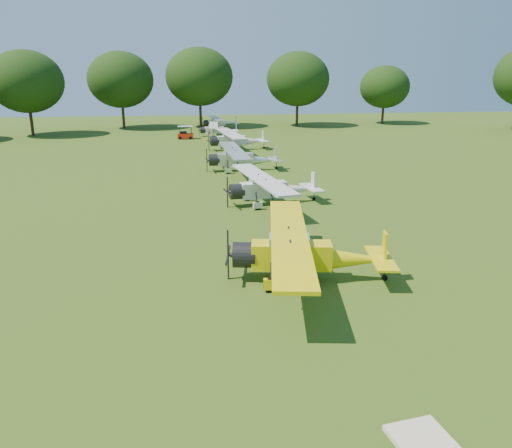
{
  "coord_description": "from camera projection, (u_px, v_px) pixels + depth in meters",
  "views": [
    {
      "loc": [
        -4.36,
        -29.0,
        9.27
      ],
      "look_at": [
        -0.95,
        -3.87,
        1.4
      ],
      "focal_mm": 35.0,
      "sensor_mm": 36.0,
      "label": 1
    }
  ],
  "objects": [
    {
      "name": "aircraft_3",
      "position": [
        270.0,
        187.0,
        35.6
      ],
      "size": [
        7.0,
        11.08,
        2.18
      ],
      "rotation": [
        0.0,
        0.0,
        0.16
      ],
      "color": "silver",
      "rests_on": "ground"
    },
    {
      "name": "ground",
      "position": [
        263.0,
        227.0,
        30.76
      ],
      "size": [
        160.0,
        160.0,
        0.0
      ],
      "primitive_type": "plane",
      "color": "#314F13",
      "rests_on": "ground"
    },
    {
      "name": "aircraft_7",
      "position": [
        219.0,
        122.0,
        81.94
      ],
      "size": [
        5.98,
        9.51,
        1.87
      ],
      "rotation": [
        0.0,
        0.0,
        0.11
      ],
      "color": "silver",
      "rests_on": "ground"
    },
    {
      "name": "tree_belt",
      "position": [
        324.0,
        92.0,
        28.99
      ],
      "size": [
        137.36,
        130.27,
        14.52
      ],
      "color": "black",
      "rests_on": "ground"
    },
    {
      "name": "aircraft_5",
      "position": [
        236.0,
        139.0,
        59.84
      ],
      "size": [
        7.22,
        11.46,
        2.25
      ],
      "rotation": [
        0.0,
        0.0,
        0.13
      ],
      "color": "silver",
      "rests_on": "ground"
    },
    {
      "name": "aircraft_4",
      "position": [
        241.0,
        157.0,
        47.45
      ],
      "size": [
        7.11,
        11.31,
        2.23
      ],
      "rotation": [
        0.0,
        0.0,
        0.05
      ],
      "color": "silver",
      "rests_on": "ground"
    },
    {
      "name": "golf_cart",
      "position": [
        185.0,
        135.0,
        69.47
      ],
      "size": [
        2.2,
        1.48,
        1.78
      ],
      "rotation": [
        0.0,
        0.0,
        -0.08
      ],
      "color": "red",
      "rests_on": "ground"
    },
    {
      "name": "aircraft_6",
      "position": [
        217.0,
        129.0,
        72.15
      ],
      "size": [
        5.76,
        9.16,
        1.8
      ],
      "rotation": [
        0.0,
        0.0,
        -0.05
      ],
      "color": "silver",
      "rests_on": "ground"
    },
    {
      "name": "aircraft_2",
      "position": [
        304.0,
        251.0,
        22.6
      ],
      "size": [
        7.64,
        12.1,
        2.38
      ],
      "rotation": [
        0.0,
        0.0,
        -0.16
      ],
      "color": "yellow",
      "rests_on": "ground"
    }
  ]
}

